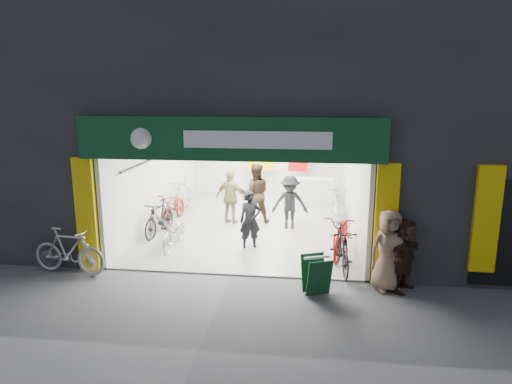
% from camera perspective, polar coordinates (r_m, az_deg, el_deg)
% --- Properties ---
extents(ground, '(60.00, 60.00, 0.00)m').
position_cam_1_polar(ground, '(10.29, -3.12, -10.42)').
color(ground, '#56565B').
rests_on(ground, ground).
extents(building, '(17.00, 10.27, 8.00)m').
position_cam_1_polar(building, '(14.33, 3.95, 13.76)').
color(building, '#232326').
rests_on(building, ground).
extents(bike_left_front, '(0.59, 1.70, 0.89)m').
position_cam_1_polar(bike_left_front, '(12.09, -10.19, -4.79)').
color(bike_left_front, '#ACACB1').
rests_on(bike_left_front, ground).
extents(bike_left_midfront, '(0.73, 1.74, 1.02)m').
position_cam_1_polar(bike_left_midfront, '(13.10, -11.99, -3.23)').
color(bike_left_midfront, black).
rests_on(bike_left_midfront, ground).
extents(bike_left_midback, '(0.73, 1.84, 0.95)m').
position_cam_1_polar(bike_left_midback, '(14.32, -10.24, -1.92)').
color(bike_left_midback, maroon).
rests_on(bike_left_midback, ground).
extents(bike_left_back, '(0.63, 1.98, 1.18)m').
position_cam_1_polar(bike_left_back, '(15.32, -9.10, -0.49)').
color(bike_left_back, '#B6B6BB').
rests_on(bike_left_back, ground).
extents(bike_right_front, '(0.67, 1.80, 1.06)m').
position_cam_1_polar(bike_right_front, '(10.54, 10.67, -6.97)').
color(bike_right_front, black).
rests_on(bike_right_front, ground).
extents(bike_right_mid, '(1.11, 2.16, 1.08)m').
position_cam_1_polar(bike_right_mid, '(11.54, 10.69, -5.17)').
color(bike_right_mid, '#9C0F0E').
rests_on(bike_right_mid, ground).
extents(bike_right_back, '(0.58, 2.01, 1.20)m').
position_cam_1_polar(bike_right_back, '(14.38, 9.98, -1.34)').
color(bike_right_back, '#AFB0B4').
rests_on(bike_right_back, ground).
extents(parked_bike, '(1.83, 0.73, 1.07)m').
position_cam_1_polar(parked_bike, '(11.03, -22.35, -6.82)').
color(parked_bike, '#B5B6BA').
rests_on(parked_bike, ground).
extents(customer_a, '(0.65, 0.54, 1.53)m').
position_cam_1_polar(customer_a, '(11.68, -0.74, -3.57)').
color(customer_a, black).
rests_on(customer_a, ground).
extents(customer_b, '(1.03, 0.88, 1.87)m').
position_cam_1_polar(customer_b, '(13.92, -0.09, -0.20)').
color(customer_b, '#332417').
rests_on(customer_b, ground).
extents(customer_c, '(1.08, 0.67, 1.62)m').
position_cam_1_polar(customer_c, '(13.31, 4.25, -1.39)').
color(customer_c, black).
rests_on(customer_c, ground).
extents(customer_d, '(1.06, 0.70, 1.68)m').
position_cam_1_polar(customer_d, '(13.82, -3.16, -0.71)').
color(customer_d, '#908054').
rests_on(customer_d, ground).
extents(pedestrian_near, '(0.96, 0.80, 1.69)m').
position_cam_1_polar(pedestrian_near, '(9.69, 16.22, -7.04)').
color(pedestrian_near, '#967057').
rests_on(pedestrian_near, ground).
extents(pedestrian_far, '(1.17, 1.43, 1.53)m').
position_cam_1_polar(pedestrian_far, '(9.78, 18.09, -7.49)').
color(pedestrian_far, '#311D16').
rests_on(pedestrian_far, ground).
extents(sandwich_board, '(0.66, 0.67, 0.78)m').
position_cam_1_polar(sandwich_board, '(9.33, 7.54, -10.16)').
color(sandwich_board, '#0E391A').
rests_on(sandwich_board, ground).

